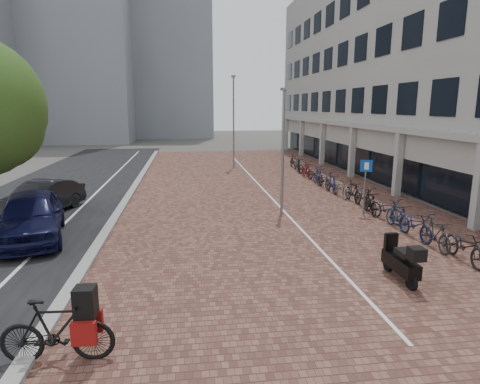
% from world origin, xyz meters
% --- Properties ---
extents(ground, '(140.00, 140.00, 0.00)m').
position_xyz_m(ground, '(0.00, 0.00, 0.00)').
color(ground, '#474442').
rests_on(ground, ground).
extents(plaza_brick, '(14.50, 42.00, 0.04)m').
position_xyz_m(plaza_brick, '(2.00, 12.00, 0.01)').
color(plaza_brick, brown).
rests_on(plaza_brick, ground).
extents(street_asphalt, '(8.00, 50.00, 0.03)m').
position_xyz_m(street_asphalt, '(-9.00, 12.00, 0.01)').
color(street_asphalt, black).
rests_on(street_asphalt, ground).
extents(curb, '(0.35, 42.00, 0.14)m').
position_xyz_m(curb, '(-5.10, 12.00, 0.07)').
color(curb, gray).
rests_on(curb, ground).
extents(lane_line, '(0.12, 44.00, 0.00)m').
position_xyz_m(lane_line, '(-7.00, 12.00, 0.02)').
color(lane_line, white).
rests_on(lane_line, street_asphalt).
extents(parking_line, '(0.10, 30.00, 0.00)m').
position_xyz_m(parking_line, '(2.20, 12.00, 0.04)').
color(parking_line, white).
rests_on(parking_line, plaza_brick).
extents(office_building, '(8.40, 40.00, 15.00)m').
position_xyz_m(office_building, '(12.97, 16.00, 8.44)').
color(office_building, '#A2A29D').
rests_on(office_building, ground).
extents(bg_towers, '(33.00, 23.00, 32.00)m').
position_xyz_m(bg_towers, '(-14.34, 48.94, 13.96)').
color(bg_towers, gray).
rests_on(bg_towers, ground).
extents(car_navy, '(3.18, 5.38, 1.72)m').
position_xyz_m(car_navy, '(-7.56, 5.01, 0.86)').
color(car_navy, '#0E1034').
rests_on(car_navy, ground).
extents(car_dark, '(2.92, 4.65, 1.45)m').
position_xyz_m(car_dark, '(-8.38, 8.58, 0.72)').
color(car_dark, black).
rests_on(car_dark, ground).
extents(hero_bike, '(2.10, 0.71, 1.46)m').
position_xyz_m(hero_bike, '(-4.50, -2.57, 0.65)').
color(hero_bike, black).
rests_on(hero_bike, ground).
extents(scooter_mid, '(0.54, 1.73, 1.19)m').
position_xyz_m(scooter_mid, '(3.56, -0.02, 0.59)').
color(scooter_mid, black).
rests_on(scooter_mid, ground).
extents(parking_sign, '(0.48, 0.22, 2.40)m').
position_xyz_m(parking_sign, '(5.51, 6.65, 1.60)').
color(parking_sign, slate).
rests_on(parking_sign, ground).
extents(lamp_near, '(0.12, 0.12, 5.33)m').
position_xyz_m(lamp_near, '(2.03, 7.35, 2.67)').
color(lamp_near, slate).
rests_on(lamp_near, ground).
extents(lamp_far, '(0.12, 0.12, 6.79)m').
position_xyz_m(lamp_far, '(1.51, 21.12, 3.40)').
color(lamp_far, slate).
rests_on(lamp_far, ground).
extents(bike_row, '(1.25, 21.43, 1.05)m').
position_xyz_m(bike_row, '(5.93, 10.65, 0.52)').
color(bike_row, black).
rests_on(bike_row, ground).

